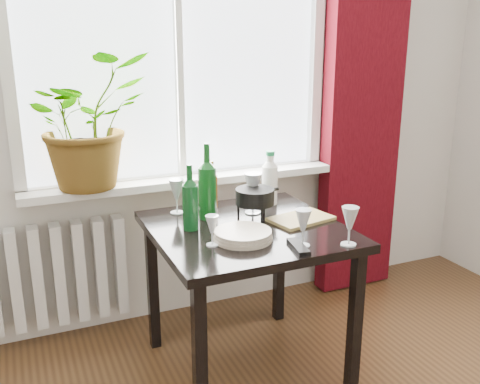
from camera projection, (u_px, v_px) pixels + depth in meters
name	position (u px, v px, depth m)	size (l,w,h in m)	color
window	(177.00, 32.00, 2.76)	(1.72, 0.08, 1.62)	white
windowsill	(185.00, 180.00, 2.91)	(1.72, 0.20, 0.04)	white
curtain	(364.00, 85.00, 3.18)	(0.50, 0.12, 2.56)	#37050B
radiator	(48.00, 276.00, 2.78)	(0.80, 0.10, 0.55)	silver
table	(247.00, 245.00, 2.47)	(0.85, 0.85, 0.74)	black
potted_plant	(87.00, 121.00, 2.62)	(0.60, 0.52, 0.67)	#247C21
wine_bottle_left	(190.00, 197.00, 2.37)	(0.07, 0.07, 0.30)	#0B3B16
wine_bottle_right	(207.00, 181.00, 2.51)	(0.09, 0.09, 0.37)	#0C4314
bottle_amber	(212.00, 184.00, 2.69)	(0.06, 0.06, 0.24)	brown
cleaning_bottle	(270.00, 178.00, 2.74)	(0.08, 0.08, 0.28)	white
wineglass_front_right	(303.00, 228.00, 2.20)	(0.07, 0.07, 0.16)	silver
wineglass_far_right	(350.00, 226.00, 2.21)	(0.07, 0.07, 0.17)	silver
wineglass_back_center	(253.00, 193.00, 2.60)	(0.09, 0.09, 0.21)	silver
wineglass_back_left	(177.00, 196.00, 2.61)	(0.07, 0.07, 0.18)	#B0BABE
wineglass_front_left	(212.00, 230.00, 2.21)	(0.06, 0.06, 0.13)	silver
plate_stack	(243.00, 235.00, 2.28)	(0.26, 0.26, 0.04)	beige
fondue_pot	(255.00, 203.00, 2.55)	(0.21, 0.19, 0.14)	black
tv_remote	(298.00, 247.00, 2.19)	(0.05, 0.17, 0.02)	black
cutting_board	(301.00, 219.00, 2.53)	(0.29, 0.18, 0.02)	#9E8747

